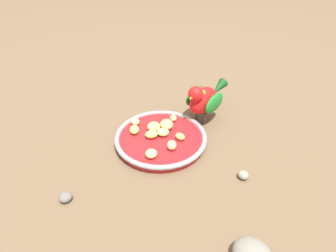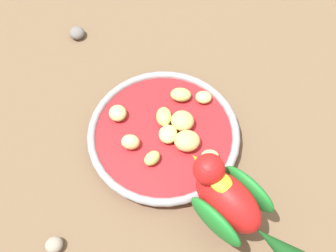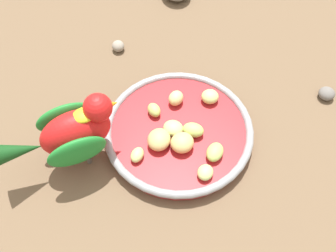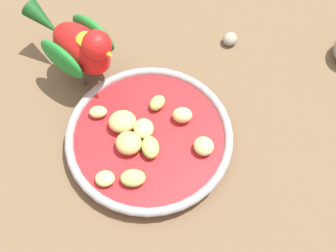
{
  "view_description": "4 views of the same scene",
  "coord_description": "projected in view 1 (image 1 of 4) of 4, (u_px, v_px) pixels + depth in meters",
  "views": [
    {
      "loc": [
        0.54,
        0.14,
        0.48
      ],
      "look_at": [
        -0.02,
        0.03,
        0.06
      ],
      "focal_mm": 30.58,
      "sensor_mm": 36.0,
      "label": 1
    },
    {
      "loc": [
        -0.13,
        0.31,
        0.58
      ],
      "look_at": [
        -0.03,
        0.01,
        0.04
      ],
      "focal_mm": 43.91,
      "sensor_mm": 36.0,
      "label": 2
    },
    {
      "loc": [
        -0.31,
        -0.18,
        0.53
      ],
      "look_at": [
        -0.04,
        0.02,
        0.05
      ],
      "focal_mm": 41.16,
      "sensor_mm": 36.0,
      "label": 3
    },
    {
      "loc": [
        0.06,
        -0.27,
        0.57
      ],
      "look_at": [
        0.0,
        0.02,
        0.04
      ],
      "focal_mm": 47.1,
      "sensor_mm": 36.0,
      "label": 4
    }
  ],
  "objects": [
    {
      "name": "feeding_bowl",
      "position": [
        161.0,
        139.0,
        0.74
      ],
      "size": [
        0.24,
        0.24,
        0.03
      ],
      "color": "#AD1E23",
      "rests_on": "ground_plane"
    },
    {
      "name": "apple_piece_1",
      "position": [
        134.0,
        130.0,
        0.75
      ],
      "size": [
        0.04,
        0.03,
        0.02
      ],
      "primitive_type": "ellipsoid",
      "rotation": [
        0.0,
        0.0,
        0.22
      ],
      "color": "#B2CC66",
      "rests_on": "feeding_bowl"
    },
    {
      "name": "apple_piece_3",
      "position": [
        154.0,
        127.0,
        0.75
      ],
      "size": [
        0.04,
        0.04,
        0.02
      ],
      "primitive_type": "ellipsoid",
      "rotation": [
        0.0,
        0.0,
        2.96
      ],
      "color": "tan",
      "rests_on": "feeding_bowl"
    },
    {
      "name": "apple_piece_0",
      "position": [
        173.0,
        118.0,
        0.79
      ],
      "size": [
        0.03,
        0.03,
        0.02
      ],
      "primitive_type": "ellipsoid",
      "rotation": [
        0.0,
        0.0,
        0.28
      ],
      "color": "#C6D17A",
      "rests_on": "feeding_bowl"
    },
    {
      "name": "apple_piece_4",
      "position": [
        151.0,
        154.0,
        0.67
      ],
      "size": [
        0.04,
        0.04,
        0.02
      ],
      "primitive_type": "ellipsoid",
      "rotation": [
        0.0,
        0.0,
        2.36
      ],
      "color": "#C6D17A",
      "rests_on": "feeding_bowl"
    },
    {
      "name": "apple_piece_8",
      "position": [
        180.0,
        137.0,
        0.73
      ],
      "size": [
        0.03,
        0.03,
        0.02
      ],
      "primitive_type": "ellipsoid",
      "rotation": [
        0.0,
        0.0,
        1.1
      ],
      "color": "#B2CC66",
      "rests_on": "feeding_bowl"
    },
    {
      "name": "apple_piece_9",
      "position": [
        167.0,
        124.0,
        0.76
      ],
      "size": [
        0.05,
        0.05,
        0.02
      ],
      "primitive_type": "ellipsoid",
      "rotation": [
        0.0,
        0.0,
        0.38
      ],
      "color": "tan",
      "rests_on": "feeding_bowl"
    },
    {
      "name": "apple_piece_2",
      "position": [
        151.0,
        134.0,
        0.73
      ],
      "size": [
        0.03,
        0.04,
        0.02
      ],
      "primitive_type": "ellipsoid",
      "rotation": [
        0.0,
        0.0,
        5.07
      ],
      "color": "#B2CC66",
      "rests_on": "feeding_bowl"
    },
    {
      "name": "ground_plane",
      "position": [
        153.0,
        148.0,
        0.73
      ],
      "size": [
        4.0,
        4.0,
        0.0
      ],
      "primitive_type": "plane",
      "color": "brown"
    },
    {
      "name": "pebble_1",
      "position": [
        65.0,
        197.0,
        0.59
      ],
      "size": [
        0.04,
        0.04,
        0.02
      ],
      "primitive_type": "ellipsoid",
      "rotation": [
        0.0,
        0.0,
        5.58
      ],
      "color": "slate",
      "rests_on": "ground_plane"
    },
    {
      "name": "pebble_0",
      "position": [
        243.0,
        175.0,
        0.64
      ],
      "size": [
        0.03,
        0.03,
        0.02
      ],
      "primitive_type": "ellipsoid",
      "rotation": [
        0.0,
        0.0,
        0.88
      ],
      "color": "gray",
      "rests_on": "ground_plane"
    },
    {
      "name": "apple_piece_7",
      "position": [
        163.0,
        132.0,
        0.74
      ],
      "size": [
        0.04,
        0.04,
        0.02
      ],
      "primitive_type": "ellipsoid",
      "rotation": [
        0.0,
        0.0,
        1.79
      ],
      "color": "#C6D17A",
      "rests_on": "feeding_bowl"
    },
    {
      "name": "parrot",
      "position": [
        204.0,
        98.0,
        0.79
      ],
      "size": [
        0.17,
        0.12,
        0.13
      ],
      "rotation": [
        0.0,
        0.0,
        -0.5
      ],
      "color": "#59544C",
      "rests_on": "ground_plane"
    },
    {
      "name": "apple_piece_6",
      "position": [
        135.0,
        122.0,
        0.78
      ],
      "size": [
        0.03,
        0.03,
        0.02
      ],
      "primitive_type": "ellipsoid",
      "rotation": [
        0.0,
        0.0,
        0.23
      ],
      "color": "#C6D17A",
      "rests_on": "feeding_bowl"
    },
    {
      "name": "apple_piece_5",
      "position": [
        172.0,
        145.0,
        0.69
      ],
      "size": [
        0.03,
        0.03,
        0.02
      ],
      "primitive_type": "ellipsoid",
      "rotation": [
        0.0,
        0.0,
        3.3
      ],
      "color": "#E5C67F",
      "rests_on": "feeding_bowl"
    }
  ]
}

